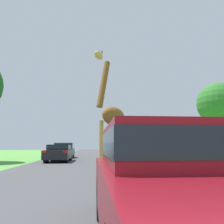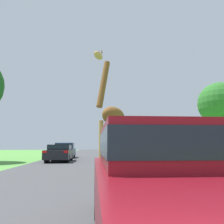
% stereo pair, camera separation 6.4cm
% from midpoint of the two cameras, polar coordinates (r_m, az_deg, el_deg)
% --- Properties ---
extents(road, '(7.80, 120.00, 0.00)m').
position_cam_midpoint_polar(road, '(29.35, -6.04, -10.51)').
color(road, '#424244').
rests_on(road, ground).
extents(giraffe_near_road, '(1.72, 2.45, 5.10)m').
position_cam_midpoint_polar(giraffe_near_road, '(10.27, -0.02, -1.85)').
color(giraffe_near_road, tan).
rests_on(giraffe_near_road, ground).
extents(car_lead_maroon, '(1.77, 4.31, 1.45)m').
position_cam_midpoint_polar(car_lead_maroon, '(3.06, 13.86, -15.90)').
color(car_lead_maroon, maroon).
rests_on(car_lead_maroon, ground).
extents(car_queue_right, '(1.82, 4.60, 1.32)m').
position_cam_midpoint_polar(car_queue_right, '(19.56, -12.73, -9.47)').
color(car_queue_right, black).
rests_on(car_queue_right, ground).
extents(car_queue_left, '(1.99, 4.13, 1.54)m').
position_cam_midpoint_polar(car_queue_left, '(25.51, -11.59, -8.95)').
color(car_queue_left, navy).
rests_on(car_queue_left, ground).
extents(tree_left_edge, '(3.64, 3.64, 6.64)m').
position_cam_midpoint_polar(tree_left_edge, '(22.29, 24.18, 1.76)').
color(tree_left_edge, '#4C3828').
rests_on(tree_left_edge, ground).
extents(sign_post, '(0.70, 0.08, 1.48)m').
position_cam_midpoint_polar(sign_post, '(9.40, 22.11, -8.62)').
color(sign_post, '#4C3823').
rests_on(sign_post, ground).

